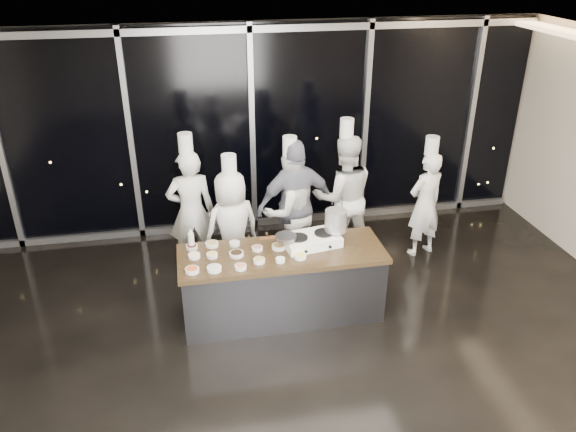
# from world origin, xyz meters

# --- Properties ---
(ground) EXTENTS (9.00, 9.00, 0.00)m
(ground) POSITION_xyz_m (0.00, 0.00, 0.00)
(ground) COLOR black
(ground) RESTS_ON ground
(room_shell) EXTENTS (9.02, 7.02, 3.21)m
(room_shell) POSITION_xyz_m (0.18, 0.00, 2.25)
(room_shell) COLOR beige
(room_shell) RESTS_ON ground
(window_wall) EXTENTS (8.90, 0.11, 3.20)m
(window_wall) POSITION_xyz_m (0.00, 3.43, 1.60)
(window_wall) COLOR black
(window_wall) RESTS_ON ground
(demo_counter) EXTENTS (2.46, 0.86, 0.90)m
(demo_counter) POSITION_xyz_m (0.00, 0.90, 0.45)
(demo_counter) COLOR #3C3C41
(demo_counter) RESTS_ON ground
(stove) EXTENTS (0.74, 0.53, 0.14)m
(stove) POSITION_xyz_m (0.38, 1.01, 0.96)
(stove) COLOR white
(stove) RESTS_ON demo_counter
(frying_pan) EXTENTS (0.46, 0.30, 0.04)m
(frying_pan) POSITION_xyz_m (0.05, 0.96, 1.06)
(frying_pan) COLOR slate
(frying_pan) RESTS_ON stove
(stock_pot) EXTENTS (0.31, 0.31, 0.27)m
(stock_pot) POSITION_xyz_m (0.70, 1.06, 1.17)
(stock_pot) COLOR silver
(stock_pot) RESTS_ON stove
(prep_bowls) EXTENTS (1.40, 0.73, 0.05)m
(prep_bowls) POSITION_xyz_m (-0.56, 0.88, 0.93)
(prep_bowls) COLOR white
(prep_bowls) RESTS_ON demo_counter
(squeeze_bottle) EXTENTS (0.07, 0.07, 0.27)m
(squeeze_bottle) POSITION_xyz_m (-1.05, 1.20, 1.03)
(squeeze_bottle) COLOR silver
(squeeze_bottle) RESTS_ON demo_counter
(chef_far_left) EXTENTS (0.68, 0.48, 2.01)m
(chef_far_left) POSITION_xyz_m (-1.02, 2.23, 0.91)
(chef_far_left) COLOR silver
(chef_far_left) RESTS_ON ground
(chef_left) EXTENTS (0.91, 0.74, 1.83)m
(chef_left) POSITION_xyz_m (-0.50, 1.82, 0.81)
(chef_left) COLOR silver
(chef_left) RESTS_ON ground
(chef_center) EXTENTS (0.99, 0.87, 1.93)m
(chef_center) POSITION_xyz_m (0.32, 2.07, 0.86)
(chef_center) COLOR silver
(chef_center) RESTS_ON ground
(guest) EXTENTS (1.17, 0.62, 1.89)m
(guest) POSITION_xyz_m (0.41, 2.02, 0.95)
(guest) COLOR #131835
(guest) RESTS_ON ground
(chef_right) EXTENTS (0.93, 0.74, 2.08)m
(chef_right) POSITION_xyz_m (1.14, 2.23, 0.93)
(chef_right) COLOR silver
(chef_right) RESTS_ON ground
(chef_side) EXTENTS (0.67, 0.54, 1.82)m
(chef_side) POSITION_xyz_m (2.31, 2.03, 0.82)
(chef_side) COLOR silver
(chef_side) RESTS_ON ground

